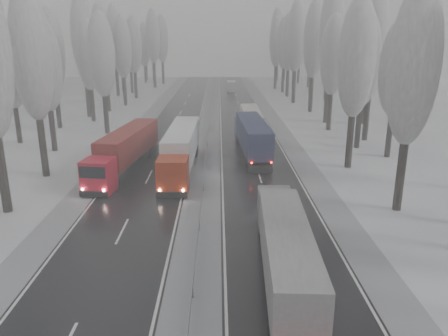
{
  "coord_description": "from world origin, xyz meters",
  "views": [
    {
      "loc": [
        1.37,
        -15.37,
        12.77
      ],
      "look_at": [
        1.81,
        19.59,
        2.2
      ],
      "focal_mm": 35.0,
      "sensor_mm": 36.0,
      "label": 1
    }
  ],
  "objects_px": {
    "truck_blue_box": "(252,135)",
    "truck_red_red": "(126,148)",
    "truck_cream_box": "(251,120)",
    "box_truck_distant": "(231,86)",
    "truck_red_white": "(181,147)",
    "truck_grey_tarp": "(284,245)"
  },
  "relations": [
    {
      "from": "box_truck_distant",
      "to": "truck_grey_tarp",
      "type": "bearing_deg",
      "value": -87.14
    },
    {
      "from": "truck_blue_box",
      "to": "box_truck_distant",
      "type": "height_order",
      "value": "truck_blue_box"
    },
    {
      "from": "truck_blue_box",
      "to": "truck_red_red",
      "type": "distance_m",
      "value": 13.99
    },
    {
      "from": "truck_cream_box",
      "to": "truck_red_red",
      "type": "distance_m",
      "value": 20.78
    },
    {
      "from": "truck_grey_tarp",
      "to": "box_truck_distant",
      "type": "relative_size",
      "value": 2.12
    },
    {
      "from": "truck_red_white",
      "to": "truck_red_red",
      "type": "height_order",
      "value": "truck_red_white"
    },
    {
      "from": "truck_blue_box",
      "to": "truck_red_red",
      "type": "height_order",
      "value": "truck_blue_box"
    },
    {
      "from": "truck_grey_tarp",
      "to": "truck_blue_box",
      "type": "relative_size",
      "value": 0.91
    },
    {
      "from": "truck_grey_tarp",
      "to": "box_truck_distant",
      "type": "xyz_separation_m",
      "value": [
        -0.35,
        85.43,
        -0.87
      ]
    },
    {
      "from": "truck_grey_tarp",
      "to": "truck_red_red",
      "type": "height_order",
      "value": "truck_red_red"
    },
    {
      "from": "box_truck_distant",
      "to": "truck_red_white",
      "type": "relative_size",
      "value": 0.42
    },
    {
      "from": "truck_red_red",
      "to": "truck_blue_box",
      "type": "bearing_deg",
      "value": 32.01
    },
    {
      "from": "truck_grey_tarp",
      "to": "truck_blue_box",
      "type": "height_order",
      "value": "truck_blue_box"
    },
    {
      "from": "truck_blue_box",
      "to": "truck_cream_box",
      "type": "xyz_separation_m",
      "value": [
        0.63,
        10.17,
        -0.25
      ]
    },
    {
      "from": "truck_blue_box",
      "to": "box_truck_distant",
      "type": "distance_m",
      "value": 59.14
    },
    {
      "from": "truck_cream_box",
      "to": "truck_red_red",
      "type": "height_order",
      "value": "truck_red_red"
    },
    {
      "from": "truck_blue_box",
      "to": "truck_cream_box",
      "type": "distance_m",
      "value": 10.2
    },
    {
      "from": "truck_grey_tarp",
      "to": "truck_red_red",
      "type": "bearing_deg",
      "value": 124.11
    },
    {
      "from": "truck_cream_box",
      "to": "truck_red_white",
      "type": "height_order",
      "value": "truck_red_white"
    },
    {
      "from": "truck_cream_box",
      "to": "box_truck_distant",
      "type": "height_order",
      "value": "truck_cream_box"
    },
    {
      "from": "box_truck_distant",
      "to": "truck_blue_box",
      "type": "bearing_deg",
      "value": -86.86
    },
    {
      "from": "box_truck_distant",
      "to": "truck_red_red",
      "type": "bearing_deg",
      "value": -98.07
    }
  ]
}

